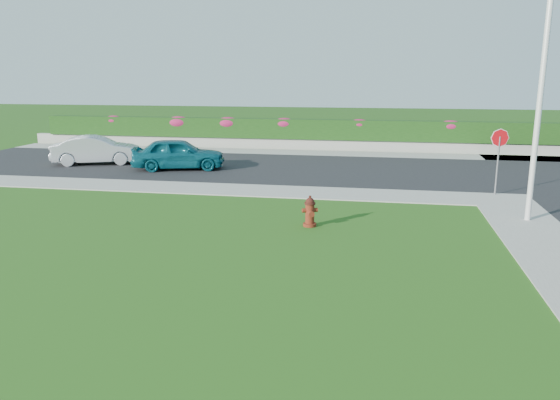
% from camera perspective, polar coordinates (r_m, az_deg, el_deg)
% --- Properties ---
extents(ground, '(120.00, 120.00, 0.00)m').
position_cam_1_polar(ground, '(11.29, -4.74, -8.86)').
color(ground, black).
rests_on(ground, ground).
extents(street_far, '(26.00, 8.00, 0.04)m').
position_cam_1_polar(street_far, '(25.67, -7.46, 3.58)').
color(street_far, black).
rests_on(street_far, ground).
extents(sidewalk_far, '(24.00, 2.00, 0.04)m').
position_cam_1_polar(sidewalk_far, '(21.44, -14.07, 1.41)').
color(sidewalk_far, gray).
rests_on(sidewalk_far, ground).
extents(curb_corner, '(2.00, 2.00, 0.04)m').
position_cam_1_polar(curb_corner, '(20.01, 22.26, -0.00)').
color(curb_corner, gray).
rests_on(curb_corner, ground).
extents(sidewalk_beyond, '(34.00, 2.00, 0.04)m').
position_cam_1_polar(sidewalk_beyond, '(29.65, 2.92, 4.94)').
color(sidewalk_beyond, gray).
rests_on(sidewalk_beyond, ground).
extents(retaining_wall, '(34.00, 0.40, 0.60)m').
position_cam_1_polar(retaining_wall, '(31.08, 3.29, 5.83)').
color(retaining_wall, gray).
rests_on(retaining_wall, ground).
extents(hedge, '(32.00, 0.90, 1.10)m').
position_cam_1_polar(hedge, '(31.09, 3.33, 7.41)').
color(hedge, black).
rests_on(hedge, retaining_wall).
extents(fire_hydrant, '(0.46, 0.44, 0.88)m').
position_cam_1_polar(fire_hydrant, '(15.35, 3.14, -1.25)').
color(fire_hydrant, '#52230C').
rests_on(fire_hydrant, ground).
extents(sedan_teal, '(4.36, 2.71, 1.39)m').
position_cam_1_polar(sedan_teal, '(24.76, -10.58, 4.78)').
color(sedan_teal, '#0D5464').
rests_on(sedan_teal, street_far).
extents(sedan_silver, '(4.25, 2.68, 1.32)m').
position_cam_1_polar(sedan_silver, '(27.16, -18.61, 4.98)').
color(sedan_silver, '#B3B6BC').
rests_on(sedan_silver, street_far).
extents(utility_pole, '(0.16, 0.16, 6.48)m').
position_cam_1_polar(utility_pole, '(17.03, 25.44, 8.56)').
color(utility_pole, silver).
rests_on(utility_pole, ground).
extents(stop_sign, '(0.63, 0.17, 2.36)m').
position_cam_1_polar(stop_sign, '(20.45, 21.92, 5.20)').
color(stop_sign, slate).
rests_on(stop_sign, ground).
extents(flower_clump_a, '(1.15, 0.74, 0.57)m').
position_cam_1_polar(flower_clump_a, '(34.52, -16.97, 7.97)').
color(flower_clump_a, '#B91F63').
rests_on(flower_clump_a, hedge).
extents(flower_clump_b, '(1.40, 0.90, 0.70)m').
position_cam_1_polar(flower_clump_b, '(32.86, -10.54, 8.00)').
color(flower_clump_b, '#B91F63').
rests_on(flower_clump_b, hedge).
extents(flower_clump_c, '(1.35, 0.87, 0.68)m').
position_cam_1_polar(flower_clump_c, '(31.92, -5.46, 8.03)').
color(flower_clump_c, '#B91F63').
rests_on(flower_clump_c, hedge).
extents(flower_clump_d, '(1.26, 0.81, 0.63)m').
position_cam_1_polar(flower_clump_d, '(31.19, 0.45, 8.00)').
color(flower_clump_d, '#B91F63').
rests_on(flower_clump_d, hedge).
extents(flower_clump_e, '(1.14, 0.74, 0.57)m').
position_cam_1_polar(flower_clump_e, '(30.75, 8.30, 7.84)').
color(flower_clump_e, '#B91F63').
rests_on(flower_clump_e, hedge).
extents(flower_clump_f, '(1.21, 0.78, 0.61)m').
position_cam_1_polar(flower_clump_f, '(30.95, 17.36, 7.39)').
color(flower_clump_f, '#B91F63').
rests_on(flower_clump_f, hedge).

